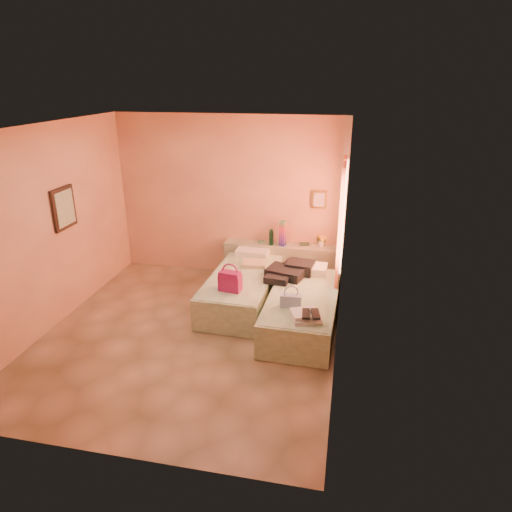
{
  "coord_description": "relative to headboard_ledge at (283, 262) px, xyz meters",
  "views": [
    {
      "loc": [
        2.02,
        -5.24,
        3.36
      ],
      "look_at": [
        0.76,
        0.85,
        0.9
      ],
      "focal_mm": 32.0,
      "sensor_mm": 36.0,
      "label": 1
    }
  ],
  "objects": [
    {
      "name": "water_bottle",
      "position": [
        -0.2,
        -0.05,
        0.46
      ],
      "size": [
        0.09,
        0.09,
        0.27
      ],
      "primitive_type": "cylinder",
      "rotation": [
        0.0,
        0.0,
        -0.13
      ],
      "color": "#143723",
      "rests_on": "headboard_ledge"
    },
    {
      "name": "bed_left",
      "position": [
        -0.48,
        -1.05,
        -0.08
      ],
      "size": [
        0.96,
        2.03,
        0.5
      ],
      "primitive_type": "cube",
      "rotation": [
        0.0,
        0.0,
        -0.03
      ],
      "color": "beige",
      "rests_on": "ground"
    },
    {
      "name": "green_book",
      "position": [
        0.37,
        0.06,
        0.34
      ],
      "size": [
        0.19,
        0.15,
        0.03
      ],
      "primitive_type": "cube",
      "rotation": [
        0.0,
        0.0,
        0.28
      ],
      "color": "#23412E",
      "rests_on": "headboard_ledge"
    },
    {
      "name": "towel_stack",
      "position": [
        0.64,
        -2.27,
        0.23
      ],
      "size": [
        0.43,
        0.4,
        0.1
      ],
      "primitive_type": "cube",
      "rotation": [
        0.0,
        0.0,
        0.34
      ],
      "color": "white",
      "rests_on": "bed_right"
    },
    {
      "name": "flower_vase",
      "position": [
        0.65,
        0.07,
        0.44
      ],
      "size": [
        0.23,
        0.23,
        0.23
      ],
      "primitive_type": "cube",
      "rotation": [
        0.0,
        0.0,
        0.39
      ],
      "color": "white",
      "rests_on": "headboard_ledge"
    },
    {
      "name": "room_walls",
      "position": [
        -0.77,
        -1.53,
        1.46
      ],
      "size": [
        4.02,
        4.51,
        2.81
      ],
      "color": "#E5AB7A",
      "rests_on": "ground"
    },
    {
      "name": "headboard_ledge",
      "position": [
        0.0,
        0.0,
        0.0
      ],
      "size": [
        2.05,
        0.3,
        0.65
      ],
      "primitive_type": "cube",
      "color": "#9DA386",
      "rests_on": "ground"
    },
    {
      "name": "blue_handbag",
      "position": [
        0.4,
        -1.96,
        0.26
      ],
      "size": [
        0.28,
        0.13,
        0.18
      ],
      "primitive_type": "cube",
      "rotation": [
        0.0,
        0.0,
        0.04
      ],
      "color": "#4366A2",
      "rests_on": "bed_right"
    },
    {
      "name": "ground",
      "position": [
        -0.98,
        -2.1,
        -0.33
      ],
      "size": [
        4.5,
        4.5,
        0.0
      ],
      "primitive_type": "plane",
      "color": "tan",
      "rests_on": "ground"
    },
    {
      "name": "bed_right",
      "position": [
        0.52,
        -1.55,
        -0.08
      ],
      "size": [
        0.96,
        2.03,
        0.5
      ],
      "primitive_type": "cube",
      "rotation": [
        0.0,
        0.0,
        -0.03
      ],
      "color": "beige",
      "rests_on": "ground"
    },
    {
      "name": "clothes_pile",
      "position": [
        0.24,
        -1.0,
        0.26
      ],
      "size": [
        0.72,
        0.72,
        0.18
      ],
      "primitive_type": "cube",
      "rotation": [
        0.0,
        0.0,
        -0.25
      ],
      "color": "black",
      "rests_on": "bed_right"
    },
    {
      "name": "sandal_pair",
      "position": [
        0.7,
        -2.32,
        0.29
      ],
      "size": [
        0.22,
        0.27,
        0.03
      ],
      "primitive_type": "cube",
      "rotation": [
        0.0,
        0.0,
        0.1
      ],
      "color": "black",
      "rests_on": "towel_stack"
    },
    {
      "name": "khaki_garment",
      "position": [
        -0.37,
        -0.67,
        0.21
      ],
      "size": [
        0.4,
        0.34,
        0.06
      ],
      "primitive_type": "cube",
      "rotation": [
        0.0,
        0.0,
        0.11
      ],
      "color": "tan",
      "rests_on": "bed_left"
    },
    {
      "name": "rainbow_box",
      "position": [
        -0.0,
        -0.05,
        0.55
      ],
      "size": [
        0.11,
        0.11,
        0.44
      ],
      "primitive_type": "cube",
      "rotation": [
        0.0,
        0.0,
        -0.19
      ],
      "color": "#A11358",
      "rests_on": "headboard_ledge"
    },
    {
      "name": "small_dish",
      "position": [
        -0.38,
        0.02,
        0.34
      ],
      "size": [
        0.14,
        0.14,
        0.03
      ],
      "primitive_type": "cylinder",
      "rotation": [
        0.0,
        0.0,
        -0.25
      ],
      "color": "#4D8D64",
      "rests_on": "headboard_ledge"
    },
    {
      "name": "magenta_handbag",
      "position": [
        -0.51,
        -1.63,
        0.32
      ],
      "size": [
        0.34,
        0.22,
        0.3
      ],
      "primitive_type": "cube",
      "rotation": [
        0.0,
        0.0,
        -0.14
      ],
      "color": "#A11358",
      "rests_on": "bed_left"
    }
  ]
}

